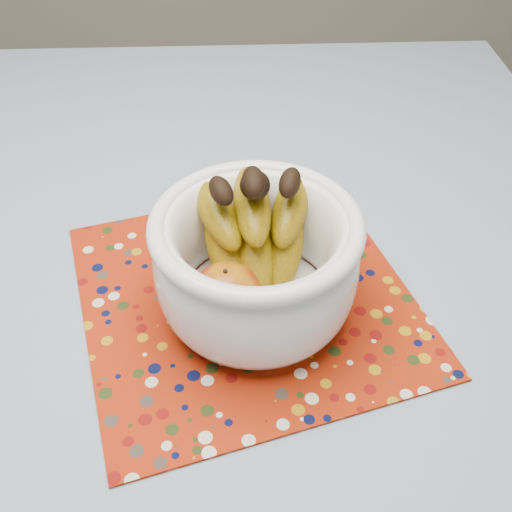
% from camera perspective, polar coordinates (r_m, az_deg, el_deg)
% --- Properties ---
extents(table, '(1.20, 1.20, 0.75)m').
position_cam_1_polar(table, '(0.90, -7.50, -3.10)').
color(table, brown).
rests_on(table, ground).
extents(tablecloth, '(1.32, 1.32, 0.01)m').
position_cam_1_polar(tablecloth, '(0.84, -7.99, 0.77)').
color(tablecloth, slate).
rests_on(tablecloth, table).
extents(placemat, '(0.49, 0.49, 0.00)m').
position_cam_1_polar(placemat, '(0.76, -0.98, -3.86)').
color(placemat, '#931F08').
rests_on(placemat, tablecloth).
extents(fruit_bowl, '(0.24, 0.24, 0.19)m').
position_cam_1_polar(fruit_bowl, '(0.69, -0.09, 0.32)').
color(fruit_bowl, white).
rests_on(fruit_bowl, placemat).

